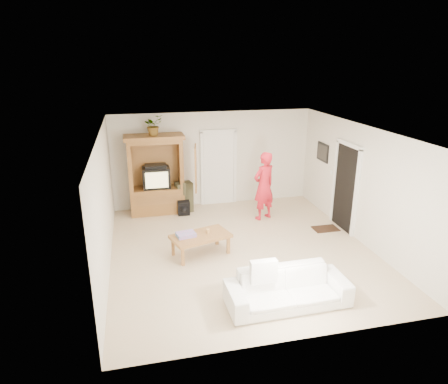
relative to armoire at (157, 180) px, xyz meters
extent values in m
plane|color=tan|center=(1.58, -2.66, -0.91)|extent=(6.00, 6.00, 0.00)
plane|color=white|center=(1.58, -2.66, 1.69)|extent=(6.00, 6.00, 0.00)
plane|color=silver|center=(1.58, 0.34, 0.39)|extent=(5.50, 0.00, 5.50)
plane|color=silver|center=(1.58, -5.66, 0.39)|extent=(5.50, 0.00, 5.50)
plane|color=silver|center=(-1.17, -2.66, 0.39)|extent=(0.00, 6.00, 6.00)
plane|color=silver|center=(4.33, -2.66, 0.39)|extent=(0.00, 6.00, 6.00)
cube|color=olive|center=(-0.02, -0.01, -0.56)|extent=(1.40, 0.60, 0.70)
cube|color=olive|center=(-0.67, -0.01, 0.39)|extent=(0.10, 0.60, 1.20)
cube|color=olive|center=(0.63, -0.01, 0.39)|extent=(0.10, 0.60, 1.20)
cube|color=olive|center=(-0.02, 0.26, 0.39)|extent=(1.40, 0.06, 1.20)
cube|color=olive|center=(-0.02, -0.01, 1.04)|extent=(1.40, 0.60, 0.10)
cube|color=olive|center=(-0.02, -0.01, 1.14)|extent=(1.52, 0.68, 0.10)
cube|color=olive|center=(0.96, -0.48, 0.39)|extent=(0.16, 0.67, 1.15)
cube|color=black|center=(-0.02, 0.02, 0.07)|extent=(0.70, 0.52, 0.55)
cube|color=tan|center=(-0.02, -0.25, 0.07)|extent=(0.58, 0.02, 0.42)
cube|color=black|center=(-0.02, -0.01, 0.38)|extent=(0.55, 0.35, 0.08)
cube|color=olive|center=(-0.02, -0.30, -0.46)|extent=(1.19, 0.03, 0.25)
cube|color=white|center=(1.73, 0.31, 0.11)|extent=(0.85, 0.05, 2.04)
cube|color=black|center=(4.30, -2.06, 0.11)|extent=(0.05, 0.90, 2.04)
cube|color=black|center=(4.31, -0.76, 0.69)|extent=(0.03, 0.60, 0.48)
cube|color=#382316|center=(3.88, -2.06, -0.90)|extent=(0.60, 0.40, 0.02)
imported|color=#4C7238|center=(-0.02, -0.03, 1.45)|extent=(0.61, 0.60, 0.51)
imported|color=red|center=(2.60, -1.06, -0.03)|extent=(0.76, 0.65, 1.76)
imported|color=white|center=(1.80, -4.77, -0.61)|extent=(2.07, 0.84, 0.60)
cube|color=olive|center=(0.69, -2.66, -0.49)|extent=(1.35, 0.98, 0.07)
cube|color=olive|center=(0.26, -3.06, -0.72)|extent=(0.08, 0.08, 0.38)
cube|color=olive|center=(0.11, -2.57, -0.72)|extent=(0.08, 0.08, 0.38)
cube|color=olive|center=(1.27, -2.76, -0.72)|extent=(0.08, 0.08, 0.38)
cube|color=olive|center=(1.12, -2.27, -0.72)|extent=(0.08, 0.08, 0.38)
cube|color=#E64C98|center=(0.38, -2.66, -0.42)|extent=(0.43, 0.35, 0.08)
cylinder|color=tan|center=(0.86, -2.61, -0.41)|extent=(0.08, 0.08, 0.10)
camera|label=1|loc=(-0.54, -10.19, 3.08)|focal=32.00mm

